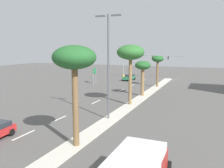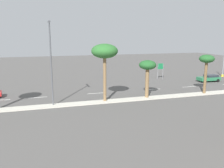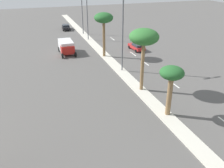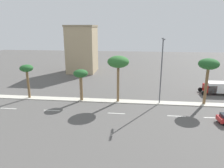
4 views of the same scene
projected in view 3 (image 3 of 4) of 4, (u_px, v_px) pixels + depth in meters
The scene contains 15 objects.
ground_plane at pixel (124, 74), 38.20m from camera, with size 160.00×160.00×0.00m, color #565451.
median_curb at pixel (104, 54), 47.12m from camera, with size 1.80×94.13×0.12m, color beige.
lane_stripe_right at pixel (174, 84), 35.00m from camera, with size 0.20×2.80×0.01m, color silver.
lane_stripe_leading at pixel (145, 63), 42.91m from camera, with size 0.20×2.80×0.01m, color silver.
lane_stripe_center at pixel (133, 54), 47.49m from camera, with size 0.20×2.80×0.01m, color silver.
lane_stripe_outboard at pixel (112, 39), 57.85m from camera, with size 0.20×2.80×0.01m, color silver.
palm_tree_near at pixel (172, 76), 25.60m from camera, with size 2.59×2.59×5.71m.
palm_tree_leading at pixel (144, 38), 30.29m from camera, with size 3.73×3.73×8.22m.
palm_tree_left at pixel (104, 19), 43.15m from camera, with size 3.37×3.37×7.95m.
street_lamp_center at pixel (123, 30), 36.81m from camera, with size 2.90×0.24×11.24m.
street_lamp_rear at pixel (87, 13), 54.42m from camera, with size 2.90×0.24×10.05m.
street_lamp_near at pixel (82, 9), 59.43m from camera, with size 2.90×0.24×10.34m.
sedan_black_leading at pixel (66, 27), 66.23m from camera, with size 2.27×4.31×1.29m.
sedan_red_rear at pixel (137, 47), 49.37m from camera, with size 2.17×4.40×1.36m.
box_truck at pixel (66, 47), 47.09m from camera, with size 2.70×5.66×2.43m.
Camera 3 is at (-13.28, 3.93, 14.85)m, focal length 39.39 mm.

